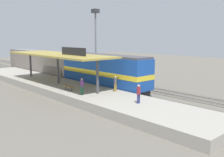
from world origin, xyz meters
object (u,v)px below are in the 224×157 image
object	(u,v)px
locomotive	(103,71)
person_walking	(82,85)
person_waiting	(139,93)
platform_bench	(68,86)
passenger_carriage_single	(39,62)
person_boarding	(115,83)
light_mast	(96,28)

from	to	relation	value
locomotive	person_walking	xyz separation A→B (m)	(-6.07, -3.76, -0.56)
locomotive	person_waiting	size ratio (longest dim) A/B	8.44
person_waiting	platform_bench	bearing A→B (deg)	100.03
passenger_carriage_single	person_boarding	xyz separation A→B (m)	(-2.48, -22.97, -0.46)
platform_bench	person_walking	xyz separation A→B (m)	(-0.07, -2.72, 0.51)
passenger_carriage_single	person_walking	distance (m)	22.60
person_walking	person_boarding	bearing A→B (deg)	-18.68
platform_bench	person_walking	distance (m)	2.77
passenger_carriage_single	person_waiting	world-z (taller)	passenger_carriage_single
person_waiting	person_walking	bearing A→B (deg)	104.80
platform_bench	person_boarding	bearing A→B (deg)	-48.22
light_mast	person_boarding	world-z (taller)	light_mast
locomotive	person_walking	bearing A→B (deg)	-148.21
passenger_carriage_single	person_walking	size ratio (longest dim) A/B	11.70
platform_bench	person_boarding	xyz separation A→B (m)	(3.52, -3.94, 0.51)
person_waiting	passenger_carriage_single	bearing A→B (deg)	81.09
locomotive	person_waiting	xyz separation A→B (m)	(-4.40, -10.07, -0.56)
person_waiting	person_boarding	distance (m)	5.45
light_mast	person_waiting	bearing A→B (deg)	-119.69
platform_bench	light_mast	bearing A→B (deg)	41.85
locomotive	passenger_carriage_single	bearing A→B (deg)	90.00
person_waiting	person_boarding	bearing A→B (deg)	69.36
locomotive	person_waiting	world-z (taller)	locomotive
locomotive	person_walking	size ratio (longest dim) A/B	8.44
locomotive	passenger_carriage_single	distance (m)	18.00
light_mast	locomotive	bearing A→B (deg)	-124.56
platform_bench	passenger_carriage_single	world-z (taller)	passenger_carriage_single
passenger_carriage_single	light_mast	distance (m)	11.93
person_walking	person_waiting	bearing A→B (deg)	-75.20
platform_bench	locomotive	distance (m)	6.18
person_waiting	person_walking	xyz separation A→B (m)	(-1.67, 6.31, 0.00)
passenger_carriage_single	person_waiting	distance (m)	28.42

